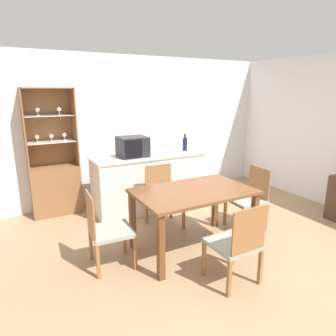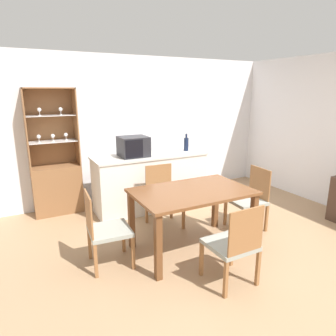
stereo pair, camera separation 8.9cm
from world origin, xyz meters
name	(u,v)px [view 2 (the right image)]	position (x,y,z in m)	size (l,w,h in m)	color
ground_plane	(230,257)	(0.00, 0.00, 0.00)	(18.00, 18.00, 0.00)	#A37F5B
wall_back	(143,128)	(0.00, 2.63, 1.27)	(6.80, 0.06, 2.55)	silver
kitchen_counter	(151,181)	(-0.20, 1.90, 0.46)	(1.89, 0.63, 0.92)	silver
display_cabinet	(57,179)	(-1.62, 2.43, 0.57)	(0.75, 0.37, 2.00)	brown
dining_table	(192,199)	(-0.32, 0.40, 0.67)	(1.42, 0.90, 0.78)	brown
dining_chair_side_left_far	(105,229)	(-1.37, 0.53, 0.44)	(0.49, 0.49, 0.89)	#999E93
dining_chair_head_far	(163,197)	(-0.31, 1.19, 0.44)	(0.47, 0.47, 0.89)	#999E93
dining_chair_head_near	(233,244)	(-0.32, -0.40, 0.44)	(0.46, 0.46, 0.89)	#999E93
dining_chair_side_right_far	(249,199)	(0.74, 0.53, 0.44)	(0.48, 0.48, 0.89)	#999E93
microwave	(133,147)	(-0.48, 1.91, 1.08)	(0.45, 0.40, 0.32)	#232328
wine_bottle	(186,144)	(0.51, 1.92, 1.05)	(0.08, 0.08, 0.30)	#141E38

